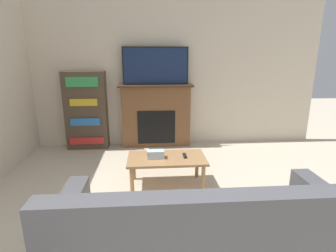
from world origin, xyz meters
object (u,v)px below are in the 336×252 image
(tv, at_px, (156,66))
(coffee_table, at_px, (167,161))
(fireplace, at_px, (156,116))
(couch, at_px, (202,247))
(bookshelf, at_px, (86,111))

(tv, height_order, coffee_table, tv)
(fireplace, relative_size, tv, 1.17)
(fireplace, height_order, couch, fireplace)
(bookshelf, bearing_deg, fireplace, 0.99)
(fireplace, relative_size, coffee_table, 1.35)
(coffee_table, distance_m, bookshelf, 2.13)
(couch, relative_size, bookshelf, 1.50)
(coffee_table, bearing_deg, tv, 93.05)
(fireplace, relative_size, bookshelf, 0.96)
(fireplace, relative_size, couch, 0.64)
(couch, bearing_deg, fireplace, 94.32)
(fireplace, bearing_deg, couch, -85.68)
(tv, bearing_deg, coffee_table, -86.95)
(tv, xyz_separation_m, couch, (0.24, -3.15, -1.20))
(fireplace, bearing_deg, bookshelf, -179.01)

